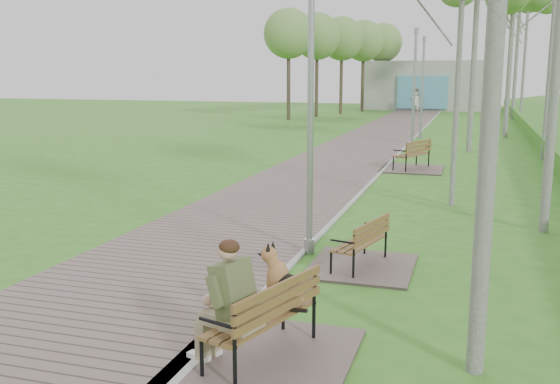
% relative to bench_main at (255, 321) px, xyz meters
% --- Properties ---
extents(walkway, '(3.50, 67.00, 0.04)m').
position_rel_bench_main_xyz_m(walkway, '(-2.31, 18.91, -0.42)').
color(walkway, '#6D5D58').
rests_on(walkway, ground).
extents(kerb, '(0.10, 67.00, 0.05)m').
position_rel_bench_main_xyz_m(kerb, '(-0.56, 18.91, -0.42)').
color(kerb, '#999993').
rests_on(kerb, ground).
extents(building_north, '(10.00, 5.20, 4.00)m').
position_rel_bench_main_xyz_m(building_north, '(-2.06, 48.38, 1.55)').
color(building_north, '#9E9E99').
rests_on(building_north, ground).
extents(bench_main, '(1.81, 2.02, 1.58)m').
position_rel_bench_main_xyz_m(bench_main, '(0.00, 0.00, 0.00)').
color(bench_main, '#6D5D58').
rests_on(bench_main, ground).
extents(bench_second, '(1.58, 1.76, 0.97)m').
position_rel_bench_main_xyz_m(bench_second, '(0.48, 3.52, -0.27)').
color(bench_second, '#6D5D58').
rests_on(bench_second, ground).
extents(bench_third, '(1.88, 2.09, 1.16)m').
position_rel_bench_main_xyz_m(bench_third, '(0.25, 14.06, -0.23)').
color(bench_third, '#6D5D58').
rests_on(bench_third, ground).
extents(lamp_post_near, '(0.17, 0.17, 4.43)m').
position_rel_bench_main_xyz_m(lamp_post_near, '(-0.46, 4.02, 1.62)').
color(lamp_post_near, gray).
rests_on(lamp_post_near, ground).
extents(lamp_post_second, '(0.18, 0.18, 4.65)m').
position_rel_bench_main_xyz_m(lamp_post_second, '(-0.15, 18.25, 1.73)').
color(lamp_post_second, gray).
rests_on(lamp_post_second, ground).
extents(lamp_post_third, '(0.18, 0.18, 4.64)m').
position_rel_bench_main_xyz_m(lamp_post_third, '(-0.31, 23.86, 1.72)').
color(lamp_post_third, gray).
rests_on(lamp_post_third, ground).
extents(pedestrian_near, '(0.62, 0.42, 1.65)m').
position_rel_bench_main_xyz_m(pedestrian_near, '(-2.22, 42.11, 0.38)').
color(pedestrian_near, silver).
rests_on(pedestrian_near, ground).
extents(pedestrian_far, '(0.98, 0.81, 1.86)m').
position_rel_bench_main_xyz_m(pedestrian_far, '(-2.41, 44.15, 0.49)').
color(pedestrian_far, gray).
rests_on(pedestrian_far, ground).
extents(birch_far_c, '(2.42, 2.42, 8.54)m').
position_rel_bench_main_xyz_m(birch_far_c, '(4.70, 34.53, 6.26)').
color(birch_far_c, silver).
rests_on(birch_far_c, ground).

